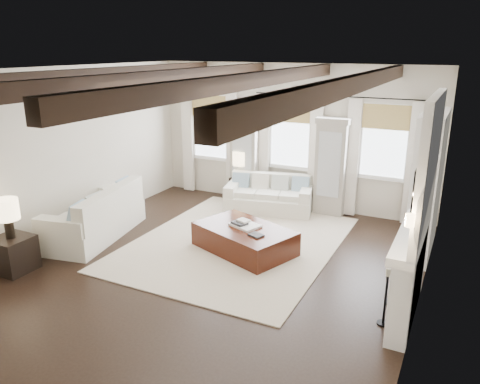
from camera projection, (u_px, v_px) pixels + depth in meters
The scene contains 16 objects.
ground at pixel (208, 269), 7.78m from camera, with size 7.50×7.50×0.00m, color black.
room_shell at pixel (273, 152), 7.66m from camera, with size 6.54×7.54×3.22m.
area_rug at pixel (236, 242), 8.79m from camera, with size 3.55×4.49×0.02m, color beige.
sofa_back at pixel (269, 197), 10.44m from camera, with size 2.03×1.25×0.81m.
sofa_left at pixel (97, 218), 8.99m from camera, with size 1.44×2.42×0.97m.
ottoman at pixel (244, 239), 8.39m from camera, with size 1.72×1.08×0.45m, color black.
tray at pixel (245, 225), 8.38m from camera, with size 0.50×0.38×0.04m, color white.
book_lower at pixel (239, 223), 8.37m from camera, with size 0.26×0.20×0.04m, color #262628.
book_upper at pixel (244, 220), 8.40m from camera, with size 0.22×0.17×0.03m, color beige.
book_loose at pixel (256, 235), 7.95m from camera, with size 0.24×0.18×0.03m, color #262628.
side_table_front at pixel (13, 254), 7.65m from camera, with size 0.58×0.58×0.58m, color black.
lamp_front at pixel (7, 212), 7.43m from camera, with size 0.38×0.38×0.65m.
side_table_back at pixel (240, 189), 11.07m from camera, with size 0.40×0.40×0.60m, color black.
lamp_back at pixel (240, 160), 10.86m from camera, with size 0.36×0.36×0.62m.
candlestick_near at pixel (385, 301), 6.13m from camera, with size 0.17×0.17×0.82m.
candlestick_far at pixel (393, 281), 6.62m from camera, with size 0.18×0.18×0.88m.
Camera 1 is at (3.61, -6.07, 3.54)m, focal length 35.00 mm.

